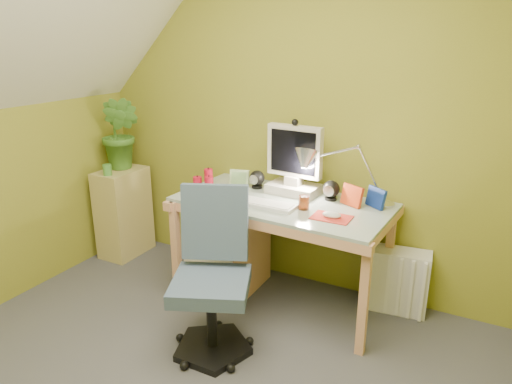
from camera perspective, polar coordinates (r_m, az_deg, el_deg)
The scene contains 19 objects.
wall_back at distance 3.28m, azimuth 4.97°, elevation 8.78°, with size 3.20×0.01×2.40m, color olive.
desk at distance 3.18m, azimuth 3.11°, elevation -7.30°, with size 1.37×0.69×0.73m, color tan, non-canonical shape.
monitor at distance 3.12m, azimuth 4.71°, elevation 4.56°, with size 0.39×0.23×0.53m, color beige, non-canonical shape.
speaker_left at distance 3.27m, azimuth 0.13°, elevation 1.56°, with size 0.11×0.11×0.13m, color black, non-canonical shape.
speaker_right at distance 3.06m, azimuth 9.10°, elevation 0.21°, with size 0.11×0.11×0.13m, color black, non-canonical shape.
keyboard at distance 2.95m, azimuth 0.68°, elevation -1.41°, with size 0.45×0.14×0.02m, color white.
mousepad at distance 2.78m, azimuth 9.14°, elevation -3.06°, with size 0.23×0.16×0.01m, color red.
mouse at distance 2.78m, azimuth 9.15°, elevation -2.75°, with size 0.11×0.07×0.04m, color silver.
amber_tumbler at distance 2.89m, azimuth 5.82°, elevation -1.28°, with size 0.07×0.07×0.09m, color #883913.
candle_cluster at distance 3.31m, azimuth -6.16°, elevation 1.61°, with size 0.16×0.14×0.12m, color red, non-canonical shape.
photo_frame_red at distance 2.99m, azimuth 11.56°, elevation -0.43°, with size 0.15×0.02×0.13m, color red.
photo_frame_blue at distance 2.99m, azimuth 14.34°, elevation -0.67°, with size 0.15×0.02×0.13m, color navy.
photo_frame_green at distance 3.31m, azimuth -2.03°, elevation 1.71°, with size 0.14×0.02×0.12m, color #97B57C.
desk_lamp at distance 2.97m, azimuth 12.71°, elevation 3.68°, with size 0.52×0.22×0.56m, color #BBBCC1, non-canonical shape.
side_ledge at distance 4.03m, azimuth -15.74°, elevation -2.39°, with size 0.27×0.41×0.72m, color tan.
potted_plant at distance 3.89m, azimuth -16.06°, elevation 6.85°, with size 0.32×0.26×0.58m, color #427727.
green_cup at distance 3.79m, azimuth -17.58°, elevation 2.57°, with size 0.07×0.07×0.08m, color #4D903C.
task_chair at distance 2.67m, azimuth -5.53°, elevation -11.11°, with size 0.48×0.48×0.87m, color #3F5168, non-canonical shape.
radiator at distance 3.29m, azimuth 16.45°, elevation -10.19°, with size 0.43×0.17×0.43m, color silver.
Camera 1 is at (1.26, -1.38, 1.75)m, focal length 33.00 mm.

